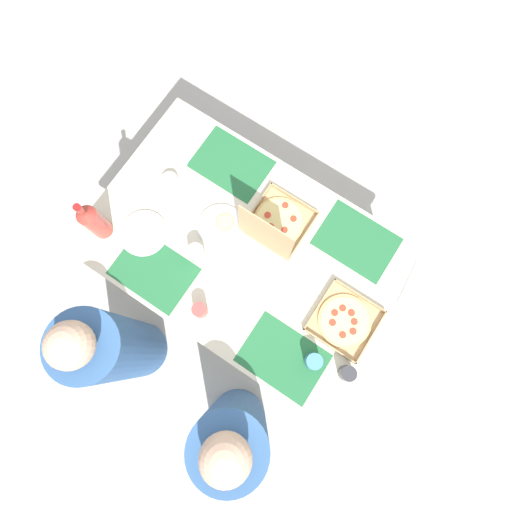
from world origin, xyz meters
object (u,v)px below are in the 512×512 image
at_px(cup_spare, 200,310).
at_px(cup_dark, 313,361).
at_px(cup_red, 196,253).
at_px(plate_near_right, 144,233).
at_px(diner_right_seat, 115,348).
at_px(plate_middle, 221,226).
at_px(condiment_bowl, 170,181).
at_px(cup_clear_left, 347,373).
at_px(soda_bottle, 94,221).
at_px(diner_left_seat, 233,433).
at_px(pizza_box_corner_right, 277,225).
at_px(pizza_box_corner_left, 345,321).

bearing_deg(cup_spare, cup_dark, -170.54).
xyz_separation_m(cup_spare, cup_red, (0.16, -0.20, 0.01)).
relative_size(plate_near_right, cup_dark, 2.37).
xyz_separation_m(cup_dark, cup_red, (0.69, -0.11, 0.01)).
height_order(cup_red, diner_right_seat, diner_right_seat).
relative_size(plate_middle, diner_right_seat, 0.19).
bearing_deg(cup_red, cup_dark, 170.76).
bearing_deg(cup_dark, plate_middle, -23.08).
distance_m(cup_red, condiment_bowl, 0.39).
distance_m(cup_clear_left, cup_spare, 0.69).
height_order(cup_dark, condiment_bowl, cup_dark).
height_order(soda_bottle, diner_left_seat, diner_left_seat).
height_order(pizza_box_corner_right, diner_left_seat, diner_left_seat).
distance_m(plate_near_right, diner_left_seat, 1.02).
relative_size(cup_clear_left, cup_dark, 0.91).
relative_size(pizza_box_corner_left, plate_middle, 1.24).
distance_m(plate_middle, cup_clear_left, 0.87).
xyz_separation_m(cup_clear_left, cup_spare, (0.68, 0.13, 0.00)).
xyz_separation_m(soda_bottle, diner_right_seat, (-0.31, 0.44, -0.36)).
xyz_separation_m(plate_near_right, cup_red, (-0.27, -0.05, 0.04)).
bearing_deg(pizza_box_corner_left, cup_dark, 83.17).
xyz_separation_m(plate_middle, cup_clear_left, (-0.83, 0.25, 0.03)).
xyz_separation_m(pizza_box_corner_right, diner_right_seat, (0.36, 0.90, -0.27)).
xyz_separation_m(condiment_bowl, diner_left_seat, (-0.90, 0.81, -0.23)).
height_order(cup_clear_left, cup_spare, cup_spare).
bearing_deg(plate_near_right, diner_left_seat, 148.13).
height_order(pizza_box_corner_left, diner_left_seat, diner_left_seat).
relative_size(pizza_box_corner_right, cup_spare, 3.51).
height_order(plate_near_right, cup_red, cup_red).
distance_m(soda_bottle, diner_right_seat, 0.65).
distance_m(condiment_bowl, diner_left_seat, 1.23).
height_order(pizza_box_corner_right, diner_right_seat, diner_right_seat).
bearing_deg(plate_middle, diner_right_seat, 79.55).
xyz_separation_m(soda_bottle, cup_spare, (-0.60, 0.06, -0.09)).
xyz_separation_m(plate_near_right, diner_left_seat, (-0.85, 0.53, -0.22)).
height_order(pizza_box_corner_right, condiment_bowl, pizza_box_corner_right).
distance_m(cup_dark, cup_red, 0.70).
relative_size(plate_middle, cup_clear_left, 2.55).
distance_m(plate_near_right, cup_red, 0.28).
height_order(condiment_bowl, diner_right_seat, diner_right_seat).
bearing_deg(cup_clear_left, cup_dark, 14.37).
bearing_deg(plate_middle, diner_left_seat, 126.81).
xyz_separation_m(soda_bottle, cup_clear_left, (-1.28, -0.06, -0.09)).
distance_m(soda_bottle, cup_dark, 1.14).
bearing_deg(condiment_bowl, diner_right_seat, 103.16).
relative_size(pizza_box_corner_left, cup_dark, 2.87).
distance_m(pizza_box_corner_right, soda_bottle, 0.82).
bearing_deg(cup_dark, plate_near_right, -3.62).
relative_size(pizza_box_corner_left, cup_spare, 3.10).
bearing_deg(plate_near_right, cup_spare, 160.81).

